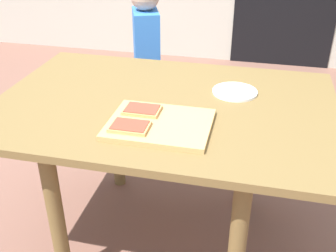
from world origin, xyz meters
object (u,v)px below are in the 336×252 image
dining_table (164,123)px  pizza_slice_far_left (142,110)px  child_left (147,55)px  pizza_slice_near_left (130,126)px  cutting_board (160,124)px  plate_white_right (235,92)px

dining_table → pizza_slice_far_left: (-0.05, -0.13, 0.12)m
child_left → pizza_slice_near_left: bearing=-76.9°
pizza_slice_far_left → pizza_slice_near_left: (-0.01, -0.13, 0.00)m
child_left → pizza_slice_far_left: bearing=-74.9°
dining_table → cutting_board: 0.22m
pizza_slice_far_left → child_left: bearing=105.1°
dining_table → pizza_slice_far_left: size_ratio=10.08×
cutting_board → pizza_slice_near_left: pizza_slice_near_left is taller
cutting_board → child_left: child_left is taller
pizza_slice_near_left → plate_white_right: pizza_slice_near_left is taller
dining_table → cutting_board: bearing=-80.8°
pizza_slice_far_left → cutting_board: bearing=-37.2°
pizza_slice_far_left → child_left: child_left is taller
dining_table → child_left: 0.89m
cutting_board → pizza_slice_near_left: (-0.09, -0.07, 0.02)m
pizza_slice_far_left → child_left: size_ratio=0.13×
cutting_board → pizza_slice_far_left: pizza_slice_far_left is taller
dining_table → plate_white_right: bearing=30.0°
cutting_board → child_left: bearing=108.4°
cutting_board → plate_white_right: bearing=56.2°
pizza_slice_near_left → dining_table: bearing=77.7°
plate_white_right → pizza_slice_near_left: bearing=-127.8°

